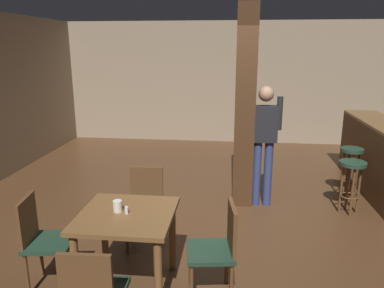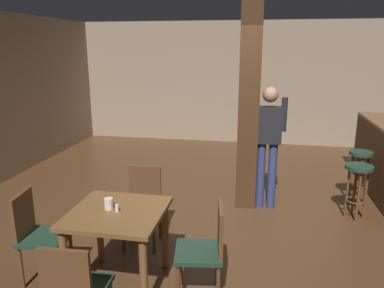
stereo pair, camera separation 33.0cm
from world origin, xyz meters
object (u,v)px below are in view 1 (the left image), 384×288
object	(u,v)px
chair_north	(146,203)
dining_table	(128,228)
standing_person	(264,138)
bar_stool_mid	(351,162)
salt_shaker	(127,210)
chair_east	(219,246)
chair_west	(42,237)
bar_stool_near	(352,175)
napkin_cup	(118,206)
bar_counter	(374,156)

from	to	relation	value
chair_north	dining_table	bearing A→B (deg)	-87.89
standing_person	bar_stool_mid	xyz separation A→B (m)	(1.33, 0.40, -0.43)
dining_table	salt_shaker	world-z (taller)	salt_shaker
chair_east	standing_person	world-z (taller)	standing_person
standing_person	chair_west	bearing A→B (deg)	-135.43
dining_table	standing_person	xyz separation A→B (m)	(1.37, 2.12, 0.37)
chair_east	bar_stool_near	size ratio (longest dim) A/B	1.20
chair_west	bar_stool_near	xyz separation A→B (m)	(3.37, 2.01, 0.05)
dining_table	chair_north	bearing A→B (deg)	92.11
chair_west	napkin_cup	bearing A→B (deg)	5.26
napkin_cup	salt_shaker	xyz separation A→B (m)	(0.10, -0.04, -0.02)
chair_west	bar_stool_mid	size ratio (longest dim) A/B	1.14
dining_table	chair_west	world-z (taller)	chair_west
dining_table	chair_west	distance (m)	0.83
chair_east	bar_stool_near	bearing A→B (deg)	49.19
chair_east	standing_person	bearing A→B (deg)	76.11
napkin_cup	bar_counter	bearing A→B (deg)	41.68
salt_shaker	standing_person	bearing A→B (deg)	57.43
chair_west	standing_person	xyz separation A→B (m)	(2.19, 2.16, 0.50)
chair_east	bar_counter	distance (m)	3.73
chair_east	napkin_cup	bearing A→B (deg)	177.50
dining_table	bar_counter	world-z (taller)	bar_counter
salt_shaker	bar_counter	bearing A→B (deg)	42.96
dining_table	salt_shaker	bearing A→B (deg)	-67.50
bar_stool_near	bar_stool_mid	size ratio (longest dim) A/B	0.95
standing_person	dining_table	bearing A→B (deg)	-122.94
chair_west	bar_counter	world-z (taller)	bar_counter
standing_person	napkin_cup	bearing A→B (deg)	-124.92
napkin_cup	chair_west	bearing A→B (deg)	-174.74
standing_person	bar_stool_mid	world-z (taller)	standing_person
dining_table	bar_stool_mid	world-z (taller)	bar_stool_mid
chair_west	dining_table	bearing A→B (deg)	2.96
standing_person	bar_counter	distance (m)	2.00
dining_table	napkin_cup	distance (m)	0.22
dining_table	bar_stool_mid	size ratio (longest dim) A/B	1.10
napkin_cup	standing_person	size ratio (longest dim) A/B	0.06
chair_east	salt_shaker	world-z (taller)	chair_east
dining_table	salt_shaker	xyz separation A→B (m)	(0.01, -0.02, 0.18)
dining_table	chair_north	distance (m)	0.85
napkin_cup	standing_person	xyz separation A→B (m)	(1.46, 2.09, 0.17)
bar_stool_mid	standing_person	bearing A→B (deg)	-163.31
chair_north	napkin_cup	xyz separation A→B (m)	(-0.06, -0.82, 0.32)
chair_north	bar_stool_near	size ratio (longest dim) A/B	1.20
dining_table	bar_stool_mid	distance (m)	3.69
chair_west	standing_person	bearing A→B (deg)	44.57
chair_north	napkin_cup	size ratio (longest dim) A/B	8.44
standing_person	salt_shaker	bearing A→B (deg)	-122.57
standing_person	bar_stool_mid	size ratio (longest dim) A/B	2.20
standing_person	bar_counter	xyz separation A→B (m)	(1.78, 0.80, -0.44)
bar_stool_mid	salt_shaker	bearing A→B (deg)	-136.71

